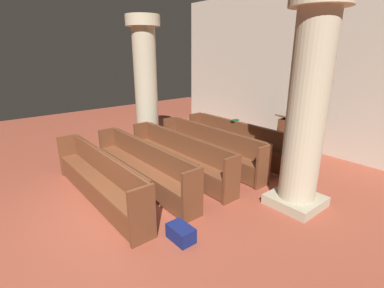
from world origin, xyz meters
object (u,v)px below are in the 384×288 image
pew_row_3 (143,164)px  pillar_aisle_side (308,103)px  hymn_book (235,120)px  pew_row_0 (236,139)px  pillar_far_side (146,81)px  pew_row_2 (179,154)px  kneeler_box_navy (181,233)px  lectern (284,136)px  pew_row_4 (99,177)px  pew_row_1 (210,146)px

pew_row_3 → pillar_aisle_side: size_ratio=0.91×
hymn_book → pew_row_0: bearing=-40.4°
pew_row_0 → pillar_far_side: 3.12m
pew_row_2 → kneeler_box_navy: size_ratio=7.75×
kneeler_box_navy → pew_row_2: bearing=143.2°
lectern → kneeler_box_navy: (1.35, -4.73, -0.33)m
hymn_book → pillar_aisle_side: bearing=-25.0°
pew_row_2 → pillar_far_side: 2.93m
pew_row_4 → hymn_book: bearing=93.1°
pew_row_2 → hymn_book: 2.17m
pew_row_4 → pillar_far_side: pillar_far_side is taller
pew_row_1 → kneeler_box_navy: size_ratio=7.75×
hymn_book → pew_row_2: bearing=-84.1°
pew_row_4 → pew_row_2: bearing=90.0°
pew_row_4 → hymn_book: (-0.22, 4.04, 0.45)m
pew_row_0 → pew_row_1: size_ratio=1.00×
pew_row_1 → pew_row_3: 1.93m
pew_row_0 → pew_row_4: 3.85m
pillar_aisle_side → pew_row_4: bearing=-132.4°
pew_row_2 → hymn_book: size_ratio=15.97×
pillar_aisle_side → pillar_far_side: (-4.99, -0.17, 0.00)m
pew_row_0 → pew_row_3: same height
pew_row_4 → lectern: bearing=83.0°
pew_row_3 → hymn_book: 3.11m
pew_row_1 → pillar_aisle_side: size_ratio=0.91×
pew_row_1 → pew_row_4: 2.89m
hymn_book → kneeler_box_navy: 4.29m
lectern → kneeler_box_navy: lectern is taller
lectern → pillar_far_side: bearing=-140.1°
pew_row_4 → pillar_aisle_side: bearing=47.6°
pew_row_3 → pew_row_4: same height
pillar_far_side → kneeler_box_navy: size_ratio=8.48×
pillar_aisle_side → lectern: size_ratio=3.43×
pew_row_0 → pew_row_3: bearing=-90.0°
pew_row_3 → pillar_aisle_side: bearing=35.5°
pillar_aisle_side → lectern: pillar_aisle_side is taller
kneeler_box_navy → pillar_far_side: bearing=154.3°
kneeler_box_navy → pew_row_4: bearing=-167.3°
pew_row_2 → lectern: lectern is taller
pillar_aisle_side → hymn_book: (-2.74, 1.28, -0.99)m
pew_row_0 → kneeler_box_navy: size_ratio=7.75×
pew_row_1 → pillar_far_side: (-2.47, -0.30, 1.44)m
pew_row_1 → pillar_aisle_side: (2.52, -0.13, 1.44)m
pillar_far_side → lectern: bearing=39.9°
pew_row_0 → pew_row_3: 2.89m
pew_row_3 → hymn_book: size_ratio=15.97×
pew_row_4 → pillar_far_side: (-2.47, 2.59, 1.44)m
pew_row_2 → pew_row_4: 1.93m
pew_row_1 → kneeler_box_navy: pew_row_1 is taller
pillar_far_side → pew_row_0: bearing=27.2°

